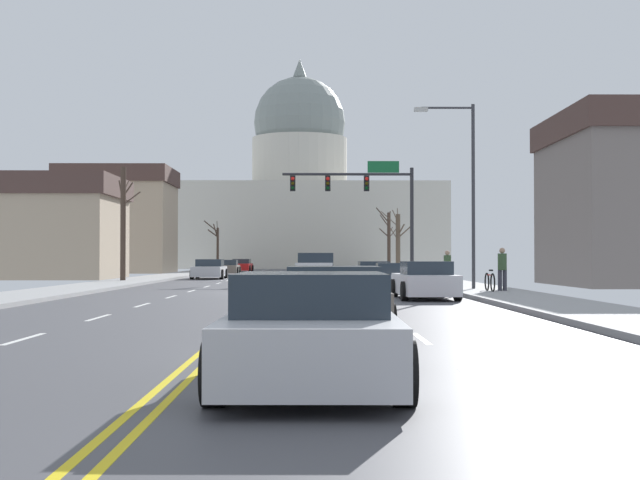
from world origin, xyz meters
TOP-DOWN VIEW (x-y plane):
  - ground at (0.00, -0.00)m, footprint 20.00×180.00m
  - signal_gantry at (4.82, 17.04)m, footprint 7.91×0.41m
  - street_lamp_right at (7.85, 0.79)m, footprint 2.49×0.24m
  - capitol_building at (0.00, 75.03)m, footprint 35.97×18.74m
  - sedan_near_00 at (5.02, 13.87)m, footprint 2.13×4.68m
  - pickup_truck_near_01 at (1.76, 8.40)m, footprint 2.32×5.62m
  - sedan_near_02 at (5.07, 1.90)m, footprint 2.04×4.33m
  - sedan_near_03 at (5.45, -4.82)m, footprint 2.05×4.53m
  - sedan_near_04 at (1.76, -12.23)m, footprint 2.01×4.54m
  - sedan_near_05 at (1.94, -18.04)m, footprint 2.12×4.40m
  - sedan_near_06 at (1.56, -24.36)m, footprint 2.11×4.35m
  - sedan_oncoming_00 at (-5.12, 21.62)m, footprint 2.13×4.56m
  - sedan_oncoming_01 at (-5.20, 33.45)m, footprint 2.17×4.55m
  - sedan_oncoming_02 at (-5.04, 46.05)m, footprint 2.06×4.28m
  - flank_building_00 at (-18.01, 22.17)m, footprint 13.79×8.79m
  - flank_building_01 at (-15.79, 42.17)m, footprint 9.80×8.48m
  - bare_tree_00 at (8.91, 46.95)m, footprint 2.07×1.77m
  - bare_tree_01 at (-8.88, 13.14)m, footprint 1.57×2.05m
  - bare_tree_02 at (8.73, 36.34)m, footprint 2.56×2.51m
  - bare_tree_03 at (-7.98, 51.32)m, footprint 1.44×2.00m
  - pedestrian_00 at (7.90, 5.63)m, footprint 0.35×0.34m
  - pedestrian_01 at (8.88, -1.43)m, footprint 0.35×0.34m
  - bicycle_parked at (8.35, -1.66)m, footprint 0.12×1.77m

SIDE VIEW (x-z plane):
  - ground at x=0.00m, z-range -0.08..0.12m
  - bicycle_parked at x=8.35m, z-range 0.06..0.91m
  - sedan_near_02 at x=5.07m, z-range -0.04..1.15m
  - sedan_near_00 at x=5.02m, z-range -0.03..1.15m
  - sedan_near_04 at x=1.76m, z-range -0.04..1.16m
  - sedan_oncoming_01 at x=-5.20m, z-range -0.03..1.16m
  - sedan_oncoming_02 at x=-5.04m, z-range -0.03..1.19m
  - sedan_oncoming_00 at x=-5.12m, z-range -0.05..1.23m
  - sedan_near_05 at x=1.94m, z-range -0.04..1.23m
  - sedan_near_03 at x=5.45m, z-range -0.05..1.24m
  - sedan_near_06 at x=1.56m, z-range -0.04..1.23m
  - pickup_truck_near_01 at x=1.76m, z-range -0.10..1.54m
  - pedestrian_00 at x=7.90m, z-range 0.23..1.82m
  - pedestrian_01 at x=8.88m, z-range 0.23..1.88m
  - bare_tree_02 at x=8.73m, z-range 0.05..5.30m
  - bare_tree_03 at x=-7.98m, z-range 0.24..5.16m
  - bare_tree_00 at x=8.91m, z-range 0.13..6.16m
  - bare_tree_01 at x=-8.88m, z-range 0.25..6.53m
  - flank_building_00 at x=-18.01m, z-range 0.04..6.75m
  - street_lamp_right at x=7.85m, z-range 0.89..8.47m
  - flank_building_01 at x=-15.79m, z-range 0.05..9.42m
  - signal_gantry at x=4.82m, z-range 1.71..8.78m
  - capitol_building at x=0.00m, z-range -5.18..21.80m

